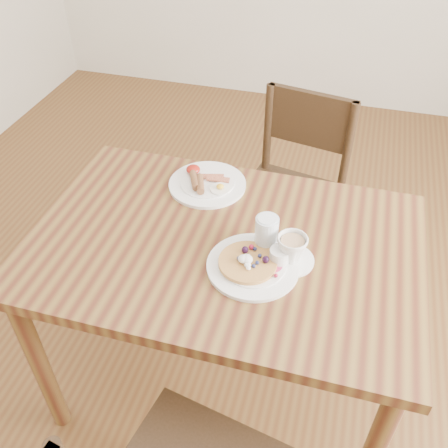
# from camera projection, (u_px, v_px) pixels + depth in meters

# --- Properties ---
(ground) EXTENTS (5.00, 5.00, 0.00)m
(ground) POSITION_uv_depth(u_px,v_px,m) (224.00, 376.00, 2.03)
(ground) COLOR brown
(ground) RESTS_ON ground
(dining_table) EXTENTS (1.20, 0.80, 0.75)m
(dining_table) POSITION_uv_depth(u_px,v_px,m) (224.00, 264.00, 1.60)
(dining_table) COLOR brown
(dining_table) RESTS_ON ground
(chair_far) EXTENTS (0.49, 0.49, 0.88)m
(chair_far) POSITION_uv_depth(u_px,v_px,m) (293.00, 188.00, 2.17)
(chair_far) COLOR #321F12
(chair_far) RESTS_ON ground
(pancake_plate) EXTENTS (0.27, 0.27, 0.06)m
(pancake_plate) POSITION_uv_depth(u_px,v_px,m) (254.00, 264.00, 1.44)
(pancake_plate) COLOR white
(pancake_plate) RESTS_ON dining_table
(breakfast_plate) EXTENTS (0.27, 0.27, 0.04)m
(breakfast_plate) POSITION_uv_depth(u_px,v_px,m) (206.00, 183.00, 1.74)
(breakfast_plate) COLOR white
(breakfast_plate) RESTS_ON dining_table
(teacup_saucer) EXTENTS (0.14, 0.14, 0.09)m
(teacup_saucer) POSITION_uv_depth(u_px,v_px,m) (291.00, 251.00, 1.44)
(teacup_saucer) COLOR white
(teacup_saucer) RESTS_ON dining_table
(water_glass) EXTENTS (0.07, 0.07, 0.11)m
(water_glass) POSITION_uv_depth(u_px,v_px,m) (266.00, 233.00, 1.48)
(water_glass) COLOR silver
(water_glass) RESTS_ON dining_table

